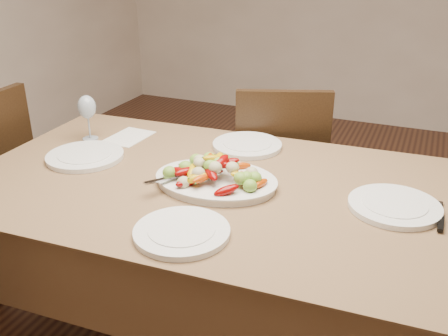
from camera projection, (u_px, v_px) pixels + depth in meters
floor at (275, 335)px, 2.12m from camera, size 6.00×6.00×0.00m
dining_table at (224, 274)px, 1.89m from camera, size 1.89×1.13×0.76m
chair_far at (278, 173)px, 2.50m from camera, size 0.54×0.54×0.95m
serving_platter at (216, 182)px, 1.72m from camera, size 0.43×0.33×0.02m
roasted_vegetables at (216, 167)px, 1.70m from camera, size 0.35×0.25×0.09m
serving_spoon at (194, 174)px, 1.70m from camera, size 0.28×0.18×0.03m
plate_left at (85, 156)px, 1.94m from camera, size 0.30×0.30×0.02m
plate_right at (394, 206)px, 1.57m from camera, size 0.29×0.29×0.02m
plate_far at (247, 145)px, 2.05m from camera, size 0.28×0.28×0.02m
plate_near at (182, 232)px, 1.43m from camera, size 0.28×0.28×0.02m
wine_glass at (88, 117)px, 2.09m from camera, size 0.08×0.08×0.20m
menu_card at (129, 137)px, 2.16m from camera, size 0.16×0.22×0.00m
table_knife at (440, 218)px, 1.51m from camera, size 0.02×0.20×0.01m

